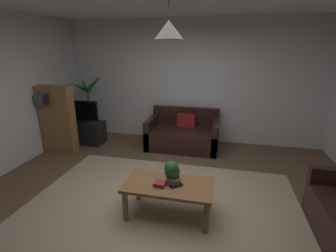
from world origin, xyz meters
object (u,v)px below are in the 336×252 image
(coffee_table, at_px, (169,189))
(book_on_table_1, at_px, (160,183))
(potted_palm_corner, at_px, (90,111))
(bookshelf_corner, at_px, (57,119))
(remote_on_table_0, at_px, (176,186))
(potted_plant_on_table, at_px, (172,172))
(tv_stand, at_px, (84,132))
(book_on_table_0, at_px, (160,185))
(tv, at_px, (82,111))
(pendant_lamp, at_px, (169,30))
(couch_under_window, at_px, (183,135))
(remote_on_table_1, at_px, (175,185))

(coffee_table, relative_size, book_on_table_1, 8.55)
(coffee_table, bearing_deg, book_on_table_1, -139.63)
(potted_palm_corner, relative_size, bookshelf_corner, 1.09)
(remote_on_table_0, relative_size, potted_plant_on_table, 0.54)
(potted_plant_on_table, distance_m, tv_stand, 3.24)
(coffee_table, distance_m, book_on_table_0, 0.15)
(book_on_table_0, distance_m, remote_on_table_0, 0.21)
(tv_stand, bearing_deg, bookshelf_corner, -106.82)
(remote_on_table_0, xyz_separation_m, tv, (-2.57, 2.11, 0.29))
(tv, relative_size, pendant_lamp, 1.47)
(tv, distance_m, potted_palm_corner, 0.47)
(remote_on_table_0, relative_size, tv, 0.21)
(couch_under_window, height_order, book_on_table_0, couch_under_window)
(remote_on_table_1, distance_m, tv, 3.31)
(potted_plant_on_table, distance_m, potted_palm_corner, 3.57)
(book_on_table_1, height_order, remote_on_table_1, book_on_table_1)
(potted_plant_on_table, bearing_deg, pendant_lamp, -131.52)
(remote_on_table_0, bearing_deg, tv_stand, 11.37)
(coffee_table, bearing_deg, remote_on_table_1, -16.84)
(book_on_table_0, bearing_deg, couch_under_window, 92.63)
(tv_stand, bearing_deg, potted_palm_corner, 99.26)
(remote_on_table_1, bearing_deg, tv, -162.00)
(remote_on_table_1, bearing_deg, coffee_table, -139.58)
(potted_palm_corner, distance_m, bookshelf_corner, 1.06)
(remote_on_table_0, xyz_separation_m, bookshelf_corner, (-2.76, 1.51, 0.25))
(book_on_table_1, height_order, remote_on_table_0, book_on_table_1)
(potted_plant_on_table, xyz_separation_m, bookshelf_corner, (-2.68, 1.43, 0.11))
(potted_palm_corner, height_order, pendant_lamp, pendant_lamp)
(couch_under_window, xyz_separation_m, potted_palm_corner, (-2.33, 0.19, 0.37))
(remote_on_table_1, bearing_deg, bookshelf_corner, -151.34)
(couch_under_window, relative_size, tv_stand, 1.67)
(coffee_table, distance_m, potted_palm_corner, 3.58)
(book_on_table_1, distance_m, tv, 3.20)
(coffee_table, bearing_deg, potted_palm_corner, 135.23)
(remote_on_table_0, bearing_deg, bookshelf_corner, 22.22)
(bookshelf_corner, bearing_deg, couch_under_window, 19.32)
(book_on_table_0, xyz_separation_m, tv_stand, (-2.36, 2.16, -0.22))
(couch_under_window, xyz_separation_m, coffee_table, (0.21, -2.32, 0.11))
(book_on_table_0, xyz_separation_m, bookshelf_corner, (-2.55, 1.54, 0.25))
(book_on_table_0, relative_size, tv_stand, 0.17)
(book_on_table_0, xyz_separation_m, remote_on_table_1, (0.19, 0.05, -0.00))
(potted_palm_corner, bearing_deg, tv, -81.17)
(potted_plant_on_table, distance_m, bookshelf_corner, 3.04)
(book_on_table_0, bearing_deg, potted_palm_corner, 133.24)
(book_on_table_0, xyz_separation_m, potted_plant_on_table, (0.13, 0.12, 0.14))
(remote_on_table_0, xyz_separation_m, potted_palm_corner, (-2.64, 2.56, 0.18))
(potted_plant_on_table, bearing_deg, tv_stand, 140.77)
(couch_under_window, relative_size, book_on_table_1, 11.45)
(potted_palm_corner, bearing_deg, book_on_table_1, -46.76)
(remote_on_table_0, distance_m, bookshelf_corner, 3.15)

